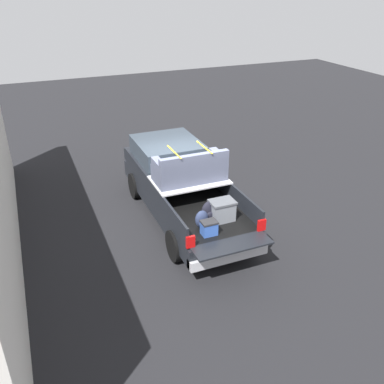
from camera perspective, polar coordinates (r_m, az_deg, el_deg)
name	(u,v)px	position (r m, az deg, el deg)	size (l,w,h in m)	color
ground_plane	(184,218)	(11.87, -1.12, -3.50)	(40.00, 40.00, 0.00)	black
pickup_truck	(179,182)	(11.72, -1.81, 1.36)	(6.05, 2.06, 2.23)	black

